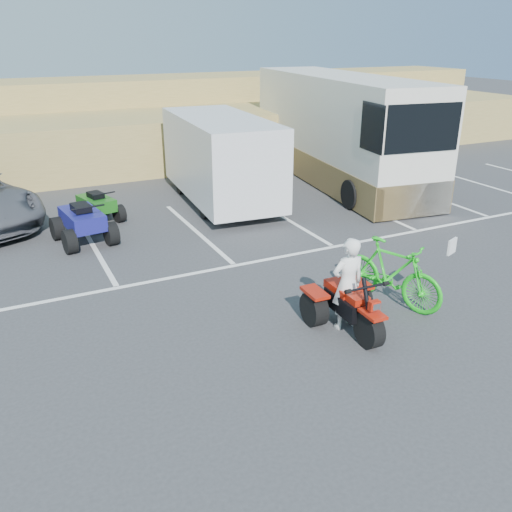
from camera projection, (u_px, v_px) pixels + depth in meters
name	position (u px, v px, depth m)	size (l,w,h in m)	color
ground	(285.00, 310.00, 10.45)	(100.00, 100.00, 0.00)	#353537
parking_stripes	(239.00, 237.00, 14.18)	(28.00, 5.16, 0.01)	white
grass_embankment	(109.00, 124.00, 22.77)	(40.00, 8.50, 3.10)	olive
red_trike_atv	(349.00, 331.00, 9.72)	(1.25, 1.67, 1.08)	#A61909
rider	(348.00, 284.00, 9.52)	(0.63, 0.41, 1.72)	white
green_dirt_bike	(391.00, 273.00, 10.47)	(0.61, 2.17, 1.30)	#14BF19
cargo_trailer	(221.00, 157.00, 16.63)	(2.70, 5.80, 2.63)	silver
rv_motorhome	(338.00, 136.00, 19.30)	(3.83, 10.23, 3.59)	silver
quad_atv_blue	(85.00, 242.00, 13.86)	(1.28, 1.72, 1.12)	navy
quad_atv_green	(99.00, 221.00, 15.41)	(1.07, 1.44, 0.94)	#175814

